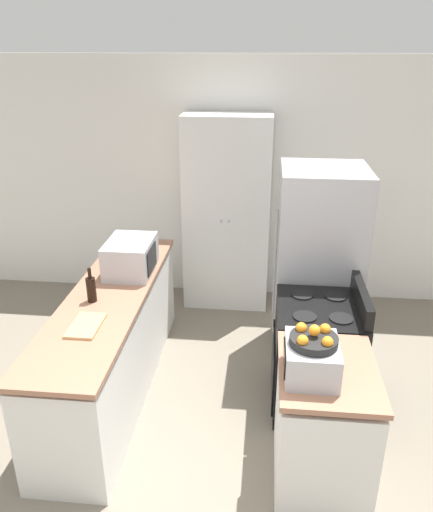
{
  "coord_description": "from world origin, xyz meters",
  "views": [
    {
      "loc": [
        0.39,
        -2.07,
        2.69
      ],
      "look_at": [
        0.0,
        1.75,
        1.05
      ],
      "focal_mm": 35.0,
      "sensor_mm": 36.0,
      "label": 1
    }
  ],
  "objects_px": {
    "toaster_oven": "(311,359)",
    "stove": "(316,356)",
    "pantry_cabinet": "(227,214)",
    "microwave": "(131,256)",
    "refrigerator": "(317,266)",
    "wine_bottle": "(91,289)",
    "fruit_bowl": "(314,339)"
  },
  "relations": [
    {
      "from": "pantry_cabinet",
      "to": "fruit_bowl",
      "type": "bearing_deg",
      "value": -74.31
    },
    {
      "from": "stove",
      "to": "wine_bottle",
      "type": "xyz_separation_m",
      "value": [
        -1.72,
        -0.09,
        0.54
      ]
    },
    {
      "from": "microwave",
      "to": "wine_bottle",
      "type": "bearing_deg",
      "value": -106.52
    },
    {
      "from": "stove",
      "to": "microwave",
      "type": "height_order",
      "value": "microwave"
    },
    {
      "from": "wine_bottle",
      "to": "pantry_cabinet",
      "type": "bearing_deg",
      "value": 63.47
    },
    {
      "from": "refrigerator",
      "to": "wine_bottle",
      "type": "bearing_deg",
      "value": -154.29
    },
    {
      "from": "toaster_oven",
      "to": "fruit_bowl",
      "type": "height_order",
      "value": "fruit_bowl"
    },
    {
      "from": "wine_bottle",
      "to": "fruit_bowl",
      "type": "relative_size",
      "value": 0.98
    },
    {
      "from": "toaster_oven",
      "to": "microwave",
      "type": "bearing_deg",
      "value": 137.49
    },
    {
      "from": "pantry_cabinet",
      "to": "refrigerator",
      "type": "height_order",
      "value": "pantry_cabinet"
    },
    {
      "from": "toaster_oven",
      "to": "pantry_cabinet",
      "type": "bearing_deg",
      "value": 105.63
    },
    {
      "from": "pantry_cabinet",
      "to": "stove",
      "type": "distance_m",
      "value": 1.96
    },
    {
      "from": "stove",
      "to": "wine_bottle",
      "type": "relative_size",
      "value": 3.82
    },
    {
      "from": "stove",
      "to": "wine_bottle",
      "type": "bearing_deg",
      "value": -177.16
    },
    {
      "from": "wine_bottle",
      "to": "toaster_oven",
      "type": "height_order",
      "value": "wine_bottle"
    },
    {
      "from": "toaster_oven",
      "to": "stove",
      "type": "bearing_deg",
      "value": 80.64
    },
    {
      "from": "stove",
      "to": "toaster_oven",
      "type": "relative_size",
      "value": 2.82
    },
    {
      "from": "fruit_bowl",
      "to": "toaster_oven",
      "type": "bearing_deg",
      "value": 146.97
    },
    {
      "from": "refrigerator",
      "to": "microwave",
      "type": "distance_m",
      "value": 1.63
    },
    {
      "from": "fruit_bowl",
      "to": "microwave",
      "type": "bearing_deg",
      "value": 137.51
    },
    {
      "from": "stove",
      "to": "wine_bottle",
      "type": "distance_m",
      "value": 1.81
    },
    {
      "from": "microwave",
      "to": "wine_bottle",
      "type": "distance_m",
      "value": 0.57
    },
    {
      "from": "stove",
      "to": "refrigerator",
      "type": "distance_m",
      "value": 0.87
    },
    {
      "from": "wine_bottle",
      "to": "fruit_bowl",
      "type": "xyz_separation_m",
      "value": [
        1.59,
        -0.76,
        0.15
      ]
    },
    {
      "from": "pantry_cabinet",
      "to": "refrigerator",
      "type": "xyz_separation_m",
      "value": [
        0.88,
        -0.91,
        -0.15
      ]
    },
    {
      "from": "refrigerator",
      "to": "wine_bottle",
      "type": "height_order",
      "value": "refrigerator"
    },
    {
      "from": "pantry_cabinet",
      "to": "fruit_bowl",
      "type": "height_order",
      "value": "pantry_cabinet"
    },
    {
      "from": "pantry_cabinet",
      "to": "toaster_oven",
      "type": "relative_size",
      "value": 5.55
    },
    {
      "from": "microwave",
      "to": "toaster_oven",
      "type": "height_order",
      "value": "microwave"
    },
    {
      "from": "fruit_bowl",
      "to": "pantry_cabinet",
      "type": "bearing_deg",
      "value": 105.69
    },
    {
      "from": "pantry_cabinet",
      "to": "stove",
      "type": "height_order",
      "value": "pantry_cabinet"
    },
    {
      "from": "microwave",
      "to": "toaster_oven",
      "type": "bearing_deg",
      "value": -42.51
    }
  ]
}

